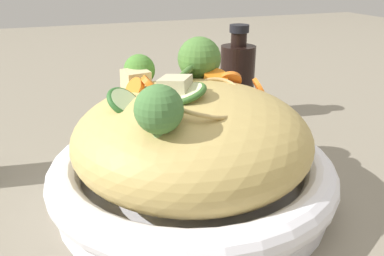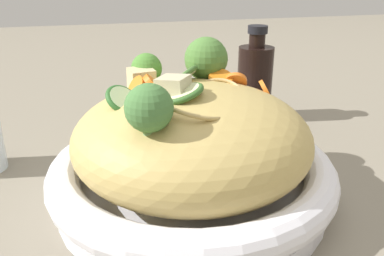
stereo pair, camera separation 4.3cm
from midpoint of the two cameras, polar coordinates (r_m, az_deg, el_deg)
ground_plane at (r=0.47m, az=-2.66°, el=-9.84°), size 3.00×3.00×0.00m
serving_bowl at (r=0.46m, az=-2.72°, el=-6.84°), size 0.32×0.32×0.05m
noodle_heap at (r=0.44m, az=-2.82°, el=-1.41°), size 0.26×0.26×0.12m
broccoli_florets at (r=0.44m, az=-4.89°, el=7.69°), size 0.20×0.15×0.07m
carrot_coins at (r=0.47m, az=-1.32°, el=6.25°), size 0.10×0.17×0.04m
zucchini_slices at (r=0.42m, az=-6.58°, el=5.37°), size 0.12×0.12×0.04m
chicken_chunks at (r=0.43m, az=-8.26°, el=6.01°), size 0.12×0.06×0.04m
soy_sauce_bottle at (r=0.70m, az=4.64°, el=6.89°), size 0.06×0.06×0.16m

